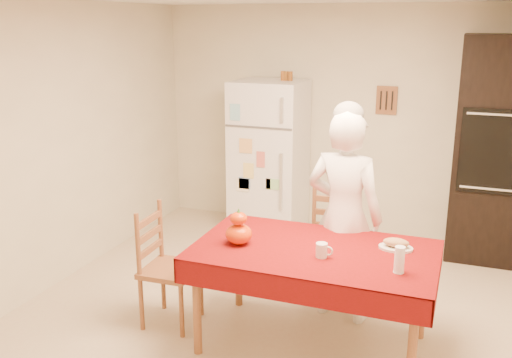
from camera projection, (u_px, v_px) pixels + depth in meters
The scene contains 17 objects.
floor at pixel (267, 315), 4.65m from camera, with size 4.50×4.50×0.00m, color #C2AA8C.
room_shell at pixel (269, 118), 4.22m from camera, with size 4.02×4.52×2.51m.
refrigerator at pixel (269, 158), 6.34m from camera, with size 0.75×0.74×1.70m.
oven_cabinet at pixel (492, 150), 5.54m from camera, with size 0.70×0.62×2.20m.
dining_table at pixel (314, 258), 4.04m from camera, with size 1.70×1.00×0.76m.
chair_far at pixel (332, 240), 4.86m from camera, with size 0.45×0.43×0.95m.
chair_left at pixel (163, 262), 4.43m from camera, with size 0.42×0.43×0.95m.
seated_woman at pixel (344, 217), 4.44m from camera, with size 0.61×0.40×1.68m, color white.
coffee_mug at pixel (322, 250), 3.87m from camera, with size 0.08×0.08×0.10m, color silver.
pumpkin_lower at pixel (239, 234), 4.10m from camera, with size 0.19×0.19×0.15m, color #DA3805.
pumpkin_upper at pixel (239, 218), 4.07m from camera, with size 0.12×0.12×0.09m, color #E54A05.
wine_glass at pixel (399, 260), 3.62m from camera, with size 0.07×0.07×0.18m, color white.
bread_plate at pixel (396, 248), 4.01m from camera, with size 0.24×0.24×0.02m, color silver.
bread_loaf at pixel (396, 243), 4.00m from camera, with size 0.18×0.10×0.06m, color tan.
spice_jar_left at pixel (283, 76), 6.10m from camera, with size 0.05×0.05×0.10m, color #95511B.
spice_jar_mid at pixel (286, 76), 6.09m from camera, with size 0.05×0.05×0.10m, color brown.
spice_jar_right at pixel (290, 76), 6.07m from camera, with size 0.05×0.05×0.10m, color brown.
Camera 1 is at (1.39, -3.95, 2.31)m, focal length 40.00 mm.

